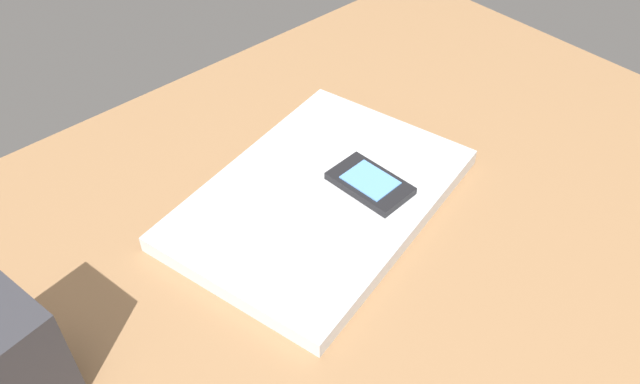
% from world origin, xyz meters
% --- Properties ---
extents(desk_surface, '(1.20, 0.80, 0.03)m').
position_xyz_m(desk_surface, '(0.00, 0.00, 0.01)').
color(desk_surface, olive).
rests_on(desk_surface, ground).
extents(laptop_closed, '(0.40, 0.32, 0.02)m').
position_xyz_m(laptop_closed, '(-0.04, -0.05, 0.04)').
color(laptop_closed, '#B7BABC').
rests_on(laptop_closed, desk_surface).
extents(cell_phone_on_laptop, '(0.06, 0.10, 0.01)m').
position_xyz_m(cell_phone_on_laptop, '(-0.09, -0.02, 0.06)').
color(cell_phone_on_laptop, black).
rests_on(cell_phone_on_laptop, laptop_closed).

